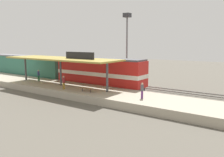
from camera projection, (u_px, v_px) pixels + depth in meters
The scene contains 12 objects.
ground_plane at pixel (92, 85), 38.37m from camera, with size 120.00×120.00×0.00m, color #5B564C.
track_near at pixel (83, 86), 36.74m from camera, with size 3.20×110.00×0.16m.
track_far at pixel (101, 82), 40.47m from camera, with size 3.20×110.00×0.16m.
platform at pixel (61, 88), 32.96m from camera, with size 6.00×44.00×0.90m, color #A89E89.
station_canopy at pixel (61, 59), 32.29m from camera, with size 5.20×18.00×4.70m.
platform_bench at pixel (86, 88), 28.34m from camera, with size 0.44×1.70×0.50m.
locomotive at pixel (100, 73), 34.54m from camera, with size 2.93×14.43×4.44m.
passenger_carriage_single at pixel (25, 66), 44.77m from camera, with size 2.90×20.00×4.24m.
light_mast at pixel (127, 33), 40.02m from camera, with size 1.10×1.10×11.70m.
person_waiting at pixel (142, 90), 24.88m from camera, with size 0.34×0.34×1.71m.
person_walking at pixel (64, 82), 29.88m from camera, with size 0.34×0.34×1.71m.
person_boarding at pixel (39, 75), 36.54m from camera, with size 0.34×0.34×1.71m.
Camera 1 is at (-27.01, -24.42, 6.80)m, focal length 37.71 mm.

